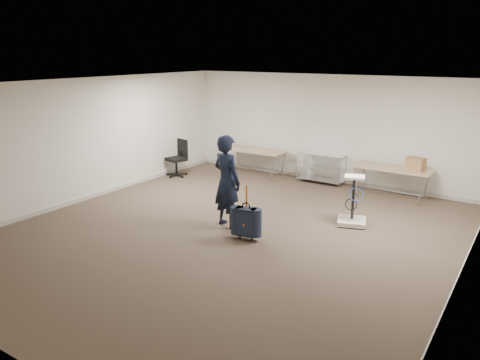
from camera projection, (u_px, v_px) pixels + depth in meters
The scene contains 10 objects.
ground at pixel (231, 232), 8.98m from camera, with size 9.00×9.00×0.00m, color #47372B.
room_shell at pixel (267, 210), 10.08m from camera, with size 8.00×9.00×9.00m.
folding_table_left at pixel (254, 151), 12.99m from camera, with size 1.80×0.75×0.73m.
folding_table_right at pixel (392, 170), 10.99m from camera, with size 1.80×0.75×0.73m.
wire_shelf at pixel (321, 167), 12.25m from camera, with size 1.22×0.47×0.80m.
person at pixel (227, 181), 9.09m from camera, with size 0.67×0.44×1.84m, color black.
suitcase at pixel (246, 222), 8.54m from camera, with size 0.42×0.30×1.04m.
office_chair at pixel (178, 165), 12.99m from camera, with size 0.61×0.61×1.01m.
equipment_cart at pixel (352, 212), 9.33m from camera, with size 0.70×0.70×1.01m.
cardboard_box at pixel (416, 164), 10.68m from camera, with size 0.39×0.29×0.29m, color olive.
Camera 1 is at (4.74, -6.93, 3.36)m, focal length 35.00 mm.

